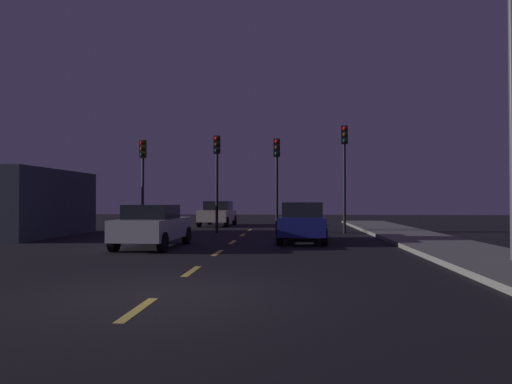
{
  "coord_description": "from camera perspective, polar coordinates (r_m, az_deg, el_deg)",
  "views": [
    {
      "loc": [
        2.27,
        -8.07,
        1.62
      ],
      "look_at": [
        0.53,
        15.43,
        2.05
      ],
      "focal_mm": 33.06,
      "sensor_mm": 36.0,
      "label": 1
    }
  ],
  "objects": [
    {
      "name": "ground_plane",
      "position": [
        15.32,
        -4.33,
        -7.12
      ],
      "size": [
        80.0,
        80.0,
        0.0
      ],
      "primitive_type": "plane",
      "color": "black"
    },
    {
      "name": "traffic_signal_far_left",
      "position": [
        24.58,
        -13.55,
        2.89
      ],
      "size": [
        0.32,
        0.38,
        4.69
      ],
      "color": "#2D2D30",
      "rests_on": "ground_plane"
    },
    {
      "name": "lane_stripe_fourth",
      "position": [
        18.48,
        -2.84,
        -6.07
      ],
      "size": [
        0.16,
        1.6,
        0.01
      ],
      "primitive_type": "cube",
      "color": "#EACC4C",
      "rests_on": "ground_plane"
    },
    {
      "name": "traffic_signal_far_right",
      "position": [
        23.59,
        10.65,
        4.02
      ],
      "size": [
        0.32,
        0.38,
        5.31
      ],
      "color": "black",
      "rests_on": "ground_plane"
    },
    {
      "name": "traffic_signal_center_left",
      "position": [
        23.71,
        -4.76,
        3.3
      ],
      "size": [
        0.32,
        0.38,
        4.88
      ],
      "color": "black",
      "rests_on": "ground_plane"
    },
    {
      "name": "car_oncoming_far",
      "position": [
        30.41,
        -4.64,
        -2.6
      ],
      "size": [
        2.04,
        4.33,
        1.59
      ],
      "color": "beige",
      "rests_on": "ground_plane"
    },
    {
      "name": "car_stopped_ahead",
      "position": [
        18.55,
        5.72,
        -3.62
      ],
      "size": [
        2.01,
        4.29,
        1.56
      ],
      "color": "navy",
      "rests_on": "ground_plane"
    },
    {
      "name": "storefront_left",
      "position": [
        24.29,
        -27.66,
        -1.2
      ],
      "size": [
        5.14,
        7.04,
        3.02
      ],
      "primitive_type": "cube",
      "color": "#333847",
      "rests_on": "ground_plane"
    },
    {
      "name": "lane_stripe_nearest",
      "position": [
        7.41,
        -14.12,
        -13.61
      ],
      "size": [
        0.16,
        1.6,
        0.01
      ],
      "primitive_type": "cube",
      "color": "#EACC4C",
      "rests_on": "ground_plane"
    },
    {
      "name": "car_adjacent_lane",
      "position": [
        16.61,
        -12.35,
        -3.99
      ],
      "size": [
        1.92,
        4.1,
        1.48
      ],
      "color": "silver",
      "rests_on": "ground_plane"
    },
    {
      "name": "street_lamp_right",
      "position": [
        13.48,
        27.28,
        10.55
      ],
      "size": [
        2.13,
        0.36,
        7.1
      ],
      "color": "#4C4C51",
      "rests_on": "ground_plane"
    },
    {
      "name": "lane_stripe_third",
      "position": [
        14.73,
        -4.69,
        -7.35
      ],
      "size": [
        0.16,
        1.6,
        0.01
      ],
      "primitive_type": "cube",
      "color": "#EACC4C",
      "rests_on": "ground_plane"
    },
    {
      "name": "lane_stripe_second",
      "position": [
        11.02,
        -7.8,
        -9.47
      ],
      "size": [
        0.16,
        1.6,
        0.01
      ],
      "primitive_type": "cube",
      "color": "#EACC4C",
      "rests_on": "ground_plane"
    },
    {
      "name": "lane_stripe_sixth",
      "position": [
        26.02,
        -0.77,
        -4.62
      ],
      "size": [
        0.16,
        1.6,
        0.01
      ],
      "primitive_type": "cube",
      "color": "#EACC4C",
      "rests_on": "ground_plane"
    },
    {
      "name": "traffic_signal_center_right",
      "position": [
        23.42,
        2.53,
        3.07
      ],
      "size": [
        0.32,
        0.38,
        4.7
      ],
      "color": "black",
      "rests_on": "ground_plane"
    },
    {
      "name": "lane_stripe_fifth",
      "position": [
        22.24,
        -1.63,
        -5.22
      ],
      "size": [
        0.16,
        1.6,
        0.01
      ],
      "primitive_type": "cube",
      "color": "#EACC4C",
      "rests_on": "ground_plane"
    },
    {
      "name": "sidewalk_curb_right",
      "position": [
        16.02,
        23.43,
        -6.5
      ],
      "size": [
        3.0,
        40.0,
        0.15
      ],
      "primitive_type": "cube",
      "color": "gray",
      "rests_on": "ground_plane"
    }
  ]
}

